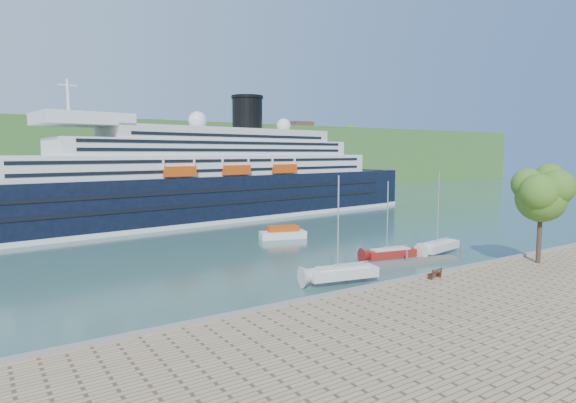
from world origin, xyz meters
The scene contains 11 objects.
ground centered at (0.00, 0.00, 0.00)m, with size 400.00×400.00×0.00m, color #335A50.
far_hillside centered at (0.00, 145.00, 12.00)m, with size 400.00×50.00×24.00m, color #346126.
quay_coping centered at (0.00, -0.20, 1.15)m, with size 220.00×0.50×0.30m, color slate.
cruise_ship centered at (-0.35, 57.30, 12.75)m, with size 113.57×16.54×25.50m, color black, non-canonical shape.
park_bench centered at (-0.14, -1.20, 1.54)m, with size 1.69×0.69×1.08m, color #432313, non-canonical shape.
promenade_tree centered at (15.08, -3.09, 7.05)m, with size 7.30×7.30×12.09m, color #315A17, non-canonical shape.
floating_pontoon centered at (3.53, 8.15, 0.20)m, with size 18.43×2.25×0.41m, color slate, non-canonical shape.
sailboat_white_near centered at (-6.57, 5.22, 5.31)m, with size 8.22×2.28×10.62m, color silver, non-canonical shape.
sailboat_red centered at (4.94, 9.89, 4.74)m, with size 7.35×2.04×9.49m, color maroon, non-canonical shape.
sailboat_white_far centered at (13.36, 9.31, 5.20)m, with size 8.05×2.24×10.40m, color silver, non-canonical shape.
tender_launch centered at (2.39, 30.62, 1.01)m, with size 7.28×2.49×2.01m, color #C8400B, non-canonical shape.
Camera 1 is at (-37.84, -32.19, 13.36)m, focal length 30.00 mm.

